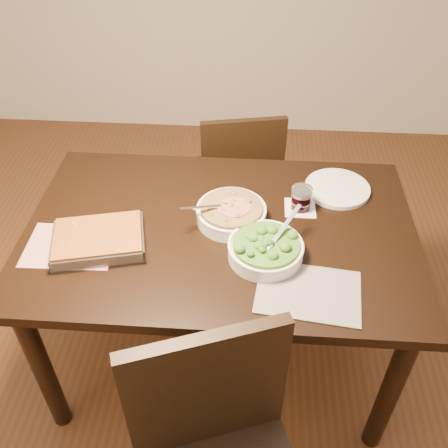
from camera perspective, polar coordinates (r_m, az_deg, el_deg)
name	(u,v)px	position (r m, az deg, el deg)	size (l,w,h in m)	color
ground	(221,350)	(2.35, -0.31, -14.23)	(4.00, 4.00, 0.00)	#4C2915
table	(221,247)	(1.85, -0.38, -2.65)	(1.40, 0.90, 0.75)	black
magazine_a	(71,246)	(1.79, -17.10, -2.43)	(0.30, 0.22, 0.01)	#A02D37
magazine_b	(308,292)	(1.59, 9.62, -7.67)	(0.32, 0.23, 0.01)	#28272F
coaster	(300,208)	(1.89, 8.68, 1.81)	(0.11, 0.11, 0.00)	white
stew_bowl	(231,213)	(1.80, 0.84, 1.29)	(0.26, 0.25, 0.10)	white
broccoli_bowl	(266,249)	(1.66, 4.78, -2.87)	(0.25, 0.27, 0.10)	white
baking_dish	(99,240)	(1.75, -14.13, -1.79)	(0.35, 0.29, 0.06)	silver
wine_tumbler	(301,198)	(1.86, 8.83, 2.95)	(0.08, 0.08, 0.09)	black
dinner_plate	(337,188)	(2.01, 12.82, 3.99)	(0.25, 0.25, 0.02)	silver
chair_far	(239,175)	(2.53, 1.74, 5.64)	(0.46, 0.46, 0.84)	black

